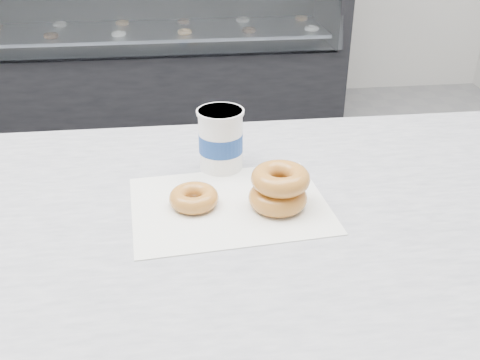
# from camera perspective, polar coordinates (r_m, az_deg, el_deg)

# --- Properties ---
(ground) EXTENTS (5.00, 5.00, 0.00)m
(ground) POSITION_cam_1_polar(r_m,az_deg,el_deg) (1.98, -9.35, -16.50)
(ground) COLOR gray
(ground) RESTS_ON ground
(display_case) EXTENTS (2.40, 0.74, 1.25)m
(display_case) POSITION_cam_1_polar(r_m,az_deg,el_deg) (3.63, -9.16, 14.11)
(display_case) COLOR black
(display_case) RESTS_ON ground
(wax_paper) EXTENTS (0.36, 0.29, 0.00)m
(wax_paper) POSITION_cam_1_polar(r_m,az_deg,el_deg) (0.94, -1.13, -2.66)
(wax_paper) COLOR silver
(wax_paper) RESTS_ON counter
(donut_single) EXTENTS (0.12, 0.12, 0.03)m
(donut_single) POSITION_cam_1_polar(r_m,az_deg,el_deg) (0.94, -4.95, -1.89)
(donut_single) COLOR #C47835
(donut_single) RESTS_ON wax_paper
(donut_stack) EXTENTS (0.14, 0.14, 0.07)m
(donut_stack) POSITION_cam_1_polar(r_m,az_deg,el_deg) (0.92, 4.20, -0.86)
(donut_stack) COLOR #C47835
(donut_stack) RESTS_ON wax_paper
(coffee_cup) EXTENTS (0.11, 0.11, 0.12)m
(coffee_cup) POSITION_cam_1_polar(r_m,az_deg,el_deg) (1.04, -2.07, 4.38)
(coffee_cup) COLOR white
(coffee_cup) RESTS_ON counter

